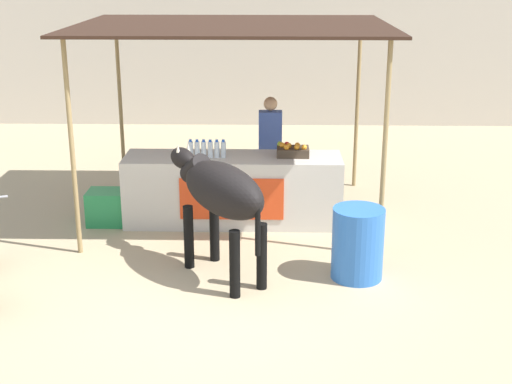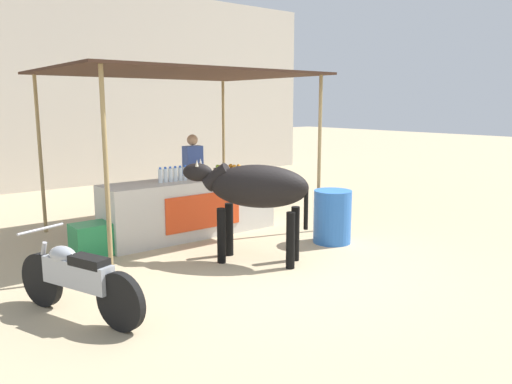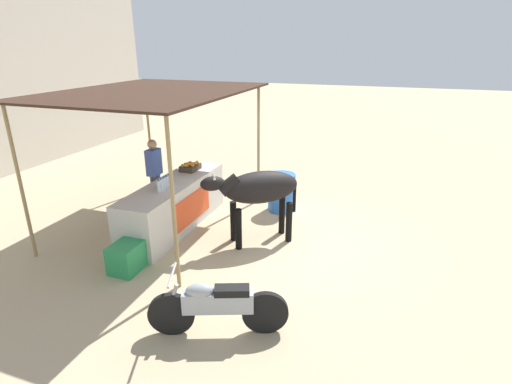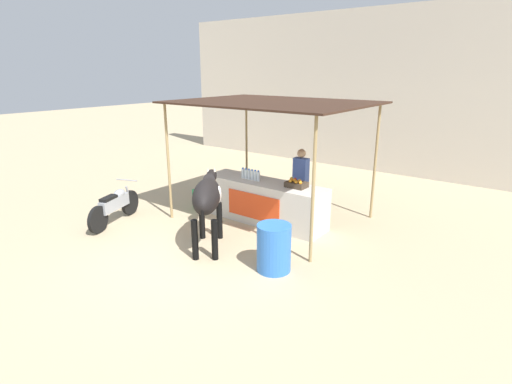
% 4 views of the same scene
% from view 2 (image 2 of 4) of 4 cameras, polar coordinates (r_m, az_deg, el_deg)
% --- Properties ---
extents(ground_plane, '(60.00, 60.00, 0.00)m').
position_cam_2_polar(ground_plane, '(6.89, 2.23, -8.62)').
color(ground_plane, tan).
extents(building_wall_far, '(16.00, 0.50, 5.31)m').
position_cam_2_polar(building_wall_far, '(14.23, -21.40, 11.21)').
color(building_wall_far, beige).
rests_on(building_wall_far, ground).
extents(stall_counter, '(3.00, 0.82, 0.96)m').
position_cam_2_polar(stall_counter, '(8.49, -7.44, -1.74)').
color(stall_counter, beige).
rests_on(stall_counter, ground).
extents(stall_awning, '(4.20, 3.20, 2.72)m').
position_cam_2_polar(stall_awning, '(8.58, -8.84, 12.64)').
color(stall_awning, '#382319').
rests_on(stall_awning, ground).
extents(water_bottle_row, '(0.52, 0.07, 0.25)m').
position_cam_2_polar(water_bottle_row, '(8.18, -9.47, 1.98)').
color(water_bottle_row, silver).
rests_on(water_bottle_row, stall_counter).
extents(fruit_crate, '(0.44, 0.32, 0.18)m').
position_cam_2_polar(fruit_crate, '(8.88, -3.17, 2.49)').
color(fruit_crate, '#3F3326').
rests_on(fruit_crate, stall_counter).
extents(vendor_behind_counter, '(0.34, 0.22, 1.65)m').
position_cam_2_polar(vendor_behind_counter, '(9.32, -7.18, 1.63)').
color(vendor_behind_counter, '#383842').
rests_on(vendor_behind_counter, ground).
extents(cooler_box, '(0.60, 0.44, 0.48)m').
position_cam_2_polar(cooler_box, '(7.74, -18.10, -5.16)').
color(cooler_box, '#268C4C').
rests_on(cooler_box, ground).
extents(water_barrel, '(0.60, 0.60, 0.85)m').
position_cam_2_polar(water_barrel, '(8.07, 8.72, -2.79)').
color(water_barrel, blue).
rests_on(water_barrel, ground).
extents(cow, '(1.39, 1.67, 1.44)m').
position_cam_2_polar(cow, '(6.91, -0.22, 0.31)').
color(cow, black).
rests_on(cow, ground).
extents(motorcycle_parked, '(0.81, 1.71, 0.90)m').
position_cam_2_polar(motorcycle_parked, '(5.55, -19.80, -9.23)').
color(motorcycle_parked, black).
rests_on(motorcycle_parked, ground).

